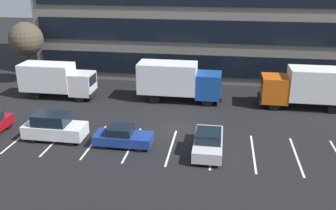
{
  "coord_description": "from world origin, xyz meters",
  "views": [
    {
      "loc": [
        3.2,
        -25.28,
        11.71
      ],
      "look_at": [
        -0.91,
        1.46,
        1.4
      ],
      "focal_mm": 38.73,
      "sensor_mm": 36.0,
      "label": 1
    }
  ],
  "objects": [
    {
      "name": "suv_white",
      "position": [
        -8.52,
        -3.03,
        0.96
      ],
      "size": [
        4.39,
        1.86,
        1.99
      ],
      "color": "white",
      "rests_on": "ground_plane"
    },
    {
      "name": "sedan_navy",
      "position": [
        -3.37,
        -3.28,
        0.68
      ],
      "size": [
        4.04,
        1.69,
        1.45
      ],
      "color": "navy",
      "rests_on": "ground_plane"
    },
    {
      "name": "bare_tree",
      "position": [
        -17.0,
        9.44,
        4.76
      ],
      "size": [
        3.47,
        3.47,
        6.51
      ],
      "color": "#473323",
      "rests_on": "ground_plane"
    },
    {
      "name": "box_truck_orange",
      "position": [
        10.71,
        6.3,
        2.03
      ],
      "size": [
        7.78,
        2.58,
        3.61
      ],
      "color": "#D85914",
      "rests_on": "ground_plane"
    },
    {
      "name": "box_truck_blue",
      "position": [
        -0.74,
        6.4,
        2.02
      ],
      "size": [
        7.73,
        2.56,
        3.58
      ],
      "color": "#194799",
      "rests_on": "ground_plane"
    },
    {
      "name": "box_truck_white",
      "position": [
        -12.23,
        5.59,
        1.84
      ],
      "size": [
        7.05,
        2.33,
        3.27
      ],
      "color": "white",
      "rests_on": "ground_plane"
    },
    {
      "name": "lot_markings",
      "position": [
        0.0,
        -3.02,
        0.0
      ],
      "size": [
        22.54,
        5.4,
        0.01
      ],
      "color": "silver",
      "rests_on": "ground_plane"
    },
    {
      "name": "sedan_silver",
      "position": [
        2.56,
        -3.33,
        0.76
      ],
      "size": [
        1.88,
        4.49,
        1.61
      ],
      "color": "silver",
      "rests_on": "ground_plane"
    },
    {
      "name": "ground_plane",
      "position": [
        0.0,
        0.0,
        0.0
      ],
      "size": [
        120.0,
        120.0,
        0.0
      ],
      "primitive_type": "plane",
      "color": "black"
    }
  ]
}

